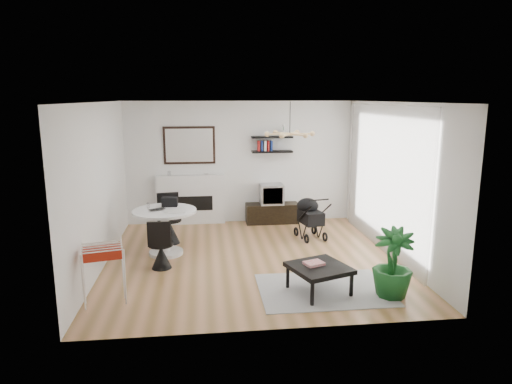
{
  "coord_description": "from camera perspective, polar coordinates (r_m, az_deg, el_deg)",
  "views": [
    {
      "loc": [
        -0.81,
        -7.54,
        2.78
      ],
      "look_at": [
        0.12,
        0.4,
        1.11
      ],
      "focal_mm": 32.0,
      "sensor_mm": 36.0,
      "label": 1
    }
  ],
  "objects": [
    {
      "name": "black_bag",
      "position": [
        8.46,
        -10.73,
        -1.2
      ],
      "size": [
        0.29,
        0.19,
        0.17
      ],
      "primitive_type": "cube",
      "rotation": [
        0.0,
        0.0,
        -0.06
      ],
      "color": "black",
      "rests_on": "dining_table"
    },
    {
      "name": "wall_left",
      "position": [
        7.86,
        -18.98,
        0.66
      ],
      "size": [
        0.0,
        5.0,
        5.0
      ],
      "primitive_type": "plane",
      "rotation": [
        1.57,
        0.0,
        1.57
      ],
      "color": "white",
      "rests_on": "floor"
    },
    {
      "name": "ceiling",
      "position": [
        7.58,
        -0.56,
        11.19
      ],
      "size": [
        5.0,
        5.0,
        0.0
      ],
      "primitive_type": "plane",
      "color": "white",
      "rests_on": "wall_back"
    },
    {
      "name": "stroller",
      "position": [
        9.2,
        6.72,
        -3.4
      ],
      "size": [
        0.58,
        0.78,
        0.89
      ],
      "rotation": [
        0.0,
        0.0,
        0.21
      ],
      "color": "black",
      "rests_on": "floor"
    },
    {
      "name": "fireplace",
      "position": [
        10.18,
        -8.16,
        -0.2
      ],
      "size": [
        1.5,
        0.17,
        2.16
      ],
      "color": "white",
      "rests_on": "floor"
    },
    {
      "name": "chair_far",
      "position": [
        8.99,
        -10.73,
        -4.41
      ],
      "size": [
        0.47,
        0.49,
        0.96
      ],
      "rotation": [
        0.0,
        0.0,
        0.16
      ],
      "color": "black",
      "rests_on": "floor"
    },
    {
      "name": "magazines",
      "position": [
        6.71,
        7.25,
        -8.83
      ],
      "size": [
        0.32,
        0.29,
        0.04
      ],
      "primitive_type": "cube",
      "rotation": [
        0.0,
        0.0,
        0.34
      ],
      "color": "#CD333B",
      "rests_on": "coffee_table"
    },
    {
      "name": "laptop",
      "position": [
        8.2,
        -12.14,
        -2.21
      ],
      "size": [
        0.36,
        0.33,
        0.02
      ],
      "primitive_type": "imported",
      "rotation": [
        0.0,
        0.0,
        0.6
      ],
      "color": "black",
      "rests_on": "dining_table"
    },
    {
      "name": "drying_rack",
      "position": [
        6.59,
        -18.49,
        -9.63
      ],
      "size": [
        0.66,
        0.64,
        0.84
      ],
      "rotation": [
        0.0,
        0.0,
        0.23
      ],
      "color": "white",
      "rests_on": "floor"
    },
    {
      "name": "chair_near",
      "position": [
        7.71,
        -11.78,
        -7.49
      ],
      "size": [
        0.4,
        0.41,
        0.85
      ],
      "rotation": [
        0.0,
        0.0,
        3.12
      ],
      "color": "black",
      "rests_on": "floor"
    },
    {
      "name": "newspaper",
      "position": [
        8.07,
        -10.16,
        -2.4
      ],
      "size": [
        0.37,
        0.32,
        0.01
      ],
      "primitive_type": "cube",
      "rotation": [
        0.0,
        0.0,
        0.11
      ],
      "color": "white",
      "rests_on": "dining_table"
    },
    {
      "name": "pendant_lamp",
      "position": [
        8.01,
        4.25,
        7.25
      ],
      "size": [
        0.9,
        0.9,
        0.1
      ],
      "primitive_type": null,
      "color": "tan",
      "rests_on": "ceiling"
    },
    {
      "name": "rug",
      "position": [
        6.92,
        8.46,
        -11.96
      ],
      "size": [
        1.89,
        1.37,
        0.01
      ],
      "primitive_type": "cube",
      "color": "#ADADAD",
      "rests_on": "floor"
    },
    {
      "name": "wall_right",
      "position": [
        8.36,
        16.78,
        1.43
      ],
      "size": [
        0.0,
        5.0,
        5.0
      ],
      "primitive_type": "plane",
      "rotation": [
        1.57,
        0.0,
        -1.57
      ],
      "color": "white",
      "rests_on": "floor"
    },
    {
      "name": "shelf_upper",
      "position": [
        10.06,
        2.03,
        6.88
      ],
      "size": [
        0.9,
        0.25,
        0.04
      ],
      "primitive_type": "cube",
      "color": "black",
      "rests_on": "wall_back"
    },
    {
      "name": "tv_console",
      "position": [
        10.26,
        2.04,
        -2.66
      ],
      "size": [
        1.17,
        0.41,
        0.44
      ],
      "primitive_type": "cube",
      "color": "black",
      "rests_on": "floor"
    },
    {
      "name": "shelf_lower",
      "position": [
        10.09,
        2.02,
        5.07
      ],
      "size": [
        0.9,
        0.25,
        0.04
      ],
      "primitive_type": "cube",
      "color": "black",
      "rests_on": "wall_back"
    },
    {
      "name": "potted_plant",
      "position": [
        6.74,
        16.71,
        -8.53
      ],
      "size": [
        0.71,
        0.71,
        0.99
      ],
      "primitive_type": "imported",
      "rotation": [
        0.0,
        0.0,
        -0.34
      ],
      "color": "#17531F",
      "rests_on": "floor"
    },
    {
      "name": "floor",
      "position": [
        8.08,
        -0.52,
        -8.34
      ],
      "size": [
        5.0,
        5.0,
        0.0
      ],
      "primitive_type": "plane",
      "color": "olive",
      "rests_on": "ground"
    },
    {
      "name": "coffee_table",
      "position": [
        6.7,
        7.9,
        -9.49
      ],
      "size": [
        0.98,
        0.98,
        0.39
      ],
      "rotation": [
        0.0,
        0.0,
        0.34
      ],
      "color": "black",
      "rests_on": "rug"
    },
    {
      "name": "crt_tv",
      "position": [
        10.16,
        1.95,
        -0.25
      ],
      "size": [
        0.51,
        0.45,
        0.45
      ],
      "color": "#AEAEB0",
      "rests_on": "tv_console"
    },
    {
      "name": "dining_table",
      "position": [
        8.3,
        -11.3,
        -4.08
      ],
      "size": [
        1.13,
        1.13,
        0.82
      ],
      "color": "white",
      "rests_on": "floor"
    },
    {
      "name": "wall_back",
      "position": [
        10.17,
        -2.04,
        3.7
      ],
      "size": [
        5.0,
        0.0,
        5.0
      ],
      "primitive_type": "plane",
      "rotation": [
        1.57,
        0.0,
        0.0
      ],
      "color": "white",
      "rests_on": "floor"
    },
    {
      "name": "drinking_glass",
      "position": [
        8.42,
        -13.34,
        -1.65
      ],
      "size": [
        0.05,
        0.05,
        0.09
      ],
      "primitive_type": "cylinder",
      "color": "white",
      "rests_on": "dining_table"
    },
    {
      "name": "sheer_curtain",
      "position": [
        8.5,
        15.63,
        1.67
      ],
      "size": [
        0.04,
        3.6,
        2.6
      ],
      "primitive_type": "cube",
      "color": "white",
      "rests_on": "wall_right"
    }
  ]
}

